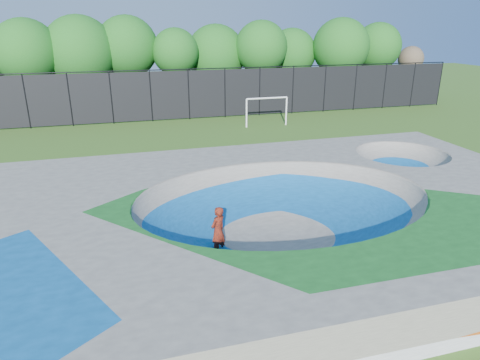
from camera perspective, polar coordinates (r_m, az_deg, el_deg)
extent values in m
plane|color=#325918|center=(16.29, 5.65, -6.88)|extent=(120.00, 120.00, 0.00)
cube|color=gray|center=(15.96, 5.75, -4.48)|extent=(22.00, 14.00, 1.50)
imported|color=red|center=(14.36, -2.95, -6.81)|extent=(0.75, 0.71, 1.73)
cube|color=black|center=(14.76, -2.89, -9.73)|extent=(0.75, 0.65, 0.05)
cylinder|color=white|center=(32.36, 0.88, 8.88)|extent=(0.12, 0.12, 2.12)
cylinder|color=white|center=(33.40, 6.19, 9.12)|extent=(0.12, 0.12, 2.12)
cylinder|color=white|center=(32.66, 3.62, 10.84)|extent=(3.19, 0.12, 0.12)
cylinder|color=black|center=(35.48, -26.59, 9.33)|extent=(0.09, 0.09, 4.00)
cylinder|color=black|center=(35.05, -21.74, 9.91)|extent=(0.09, 0.09, 4.00)
cylinder|color=black|center=(34.88, -16.78, 10.43)|extent=(0.09, 0.09, 4.00)
cylinder|color=black|center=(34.96, -11.79, 10.87)|extent=(0.09, 0.09, 4.00)
cylinder|color=black|center=(35.30, -6.85, 11.23)|extent=(0.09, 0.09, 4.00)
cylinder|color=black|center=(35.89, -2.02, 11.50)|extent=(0.09, 0.09, 4.00)
cylinder|color=black|center=(36.71, 2.63, 11.69)|extent=(0.09, 0.09, 4.00)
cylinder|color=black|center=(37.75, 7.05, 11.80)|extent=(0.09, 0.09, 4.00)
cylinder|color=black|center=(39.00, 11.21, 11.84)|extent=(0.09, 0.09, 4.00)
cylinder|color=black|center=(40.43, 15.09, 11.82)|extent=(0.09, 0.09, 4.00)
cylinder|color=black|center=(42.03, 18.70, 11.75)|extent=(0.09, 0.09, 4.00)
cylinder|color=black|center=(43.78, 22.03, 11.65)|extent=(0.09, 0.09, 4.00)
cylinder|color=black|center=(45.65, 25.09, 11.53)|extent=(0.09, 0.09, 4.00)
cube|color=black|center=(35.30, -6.85, 11.23)|extent=(48.00, 0.03, 3.80)
cylinder|color=black|center=(35.05, -6.98, 14.46)|extent=(48.00, 0.08, 0.08)
cylinder|color=#433221|center=(39.26, -25.74, 9.84)|extent=(0.44, 0.44, 3.37)
sphere|color=#185C18|center=(38.90, -26.56, 15.05)|extent=(5.14, 5.14, 5.14)
cylinder|color=#433221|center=(39.69, -19.90, 10.42)|extent=(0.44, 0.44, 2.97)
sphere|color=#185C18|center=(39.31, -20.56, 15.72)|extent=(5.90, 5.90, 5.90)
cylinder|color=#433221|center=(40.17, -14.32, 11.49)|extent=(0.44, 0.44, 3.53)
sphere|color=#185C18|center=(39.82, -14.80, 16.81)|extent=(5.26, 5.26, 5.26)
cylinder|color=#433221|center=(39.49, -8.37, 11.77)|extent=(0.44, 0.44, 3.56)
sphere|color=#185C18|center=(39.16, -8.62, 16.55)|extent=(4.05, 4.05, 4.05)
cylinder|color=#433221|center=(41.98, -3.15, 11.79)|extent=(0.44, 0.44, 2.61)
sphere|color=#185C18|center=(41.63, -3.24, 16.36)|extent=(5.47, 5.47, 5.47)
cylinder|color=#433221|center=(40.90, 2.76, 12.25)|extent=(0.44, 0.44, 3.57)
sphere|color=#185C18|center=(40.57, 2.85, 17.25)|extent=(4.76, 4.76, 4.76)
cylinder|color=#433221|center=(44.35, 6.72, 12.30)|extent=(0.44, 0.44, 2.88)
sphere|color=#185C18|center=(44.03, 6.90, 16.45)|extent=(4.74, 4.74, 4.74)
cylinder|color=#433221|center=(43.96, 12.91, 12.14)|extent=(0.44, 0.44, 3.29)
sphere|color=#185C18|center=(43.63, 13.29, 16.89)|extent=(5.36, 5.36, 5.36)
cylinder|color=#433221|center=(47.22, 17.40, 12.38)|extent=(0.44, 0.44, 3.46)
sphere|color=#185C18|center=(46.94, 17.86, 16.58)|extent=(4.68, 4.68, 4.68)
cylinder|color=#433221|center=(49.88, 21.45, 11.91)|extent=(0.44, 0.44, 2.82)
sphere|color=brown|center=(49.65, 21.82, 14.77)|extent=(2.60, 2.60, 2.60)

